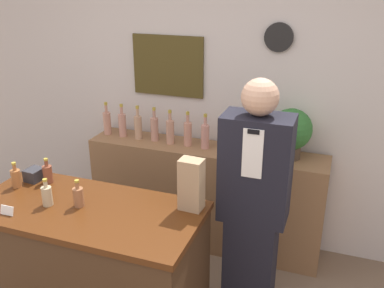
{
  "coord_description": "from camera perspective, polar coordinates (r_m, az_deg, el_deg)",
  "views": [
    {
      "loc": [
        1.1,
        -1.44,
        2.3
      ],
      "look_at": [
        0.17,
        1.13,
        1.21
      ],
      "focal_mm": 40.0,
      "sensor_mm": 36.0,
      "label": 1
    }
  ],
  "objects": [
    {
      "name": "back_wall",
      "position": [
        3.73,
        2.02,
        7.05
      ],
      "size": [
        5.2,
        0.09,
        2.7
      ],
      "color": "silver",
      "rests_on": "ground_plane"
    },
    {
      "name": "back_shelf",
      "position": [
        3.82,
        1.67,
        -6.96
      ],
      "size": [
        2.05,
        0.38,
        0.93
      ],
      "color": "#8E6642",
      "rests_on": "ground_plane"
    },
    {
      "name": "display_counter",
      "position": [
        3.0,
        -13.21,
        -16.22
      ],
      "size": [
        1.45,
        0.69,
        0.96
      ],
      "color": "#422B19",
      "rests_on": "ground_plane"
    },
    {
      "name": "shopkeeper",
      "position": [
        2.86,
        8.18,
        -8.56
      ],
      "size": [
        0.44,
        0.27,
        1.74
      ],
      "color": "black",
      "rests_on": "ground_plane"
    },
    {
      "name": "potted_plant",
      "position": [
        3.43,
        13.07,
        1.7
      ],
      "size": [
        0.33,
        0.33,
        0.4
      ],
      "color": "#4C3D2D",
      "rests_on": "back_shelf"
    },
    {
      "name": "paper_bag",
      "position": [
        2.57,
        -0.09,
        -5.43
      ],
      "size": [
        0.15,
        0.11,
        0.32
      ],
      "color": "tan",
      "rests_on": "display_counter"
    },
    {
      "name": "price_card_right",
      "position": [
        2.8,
        -23.44,
        -8.13
      ],
      "size": [
        0.09,
        0.02,
        0.06
      ],
      "color": "white",
      "rests_on": "display_counter"
    },
    {
      "name": "gift_box",
      "position": [
        3.16,
        -20.27,
        -3.84
      ],
      "size": [
        0.11,
        0.13,
        0.08
      ],
      "color": "#2D2D33",
      "rests_on": "display_counter"
    },
    {
      "name": "counter_bottle_0",
      "position": [
        3.1,
        -22.41,
        -4.18
      ],
      "size": [
        0.06,
        0.06,
        0.18
      ],
      "color": "#A56536",
      "rests_on": "display_counter"
    },
    {
      "name": "counter_bottle_1",
      "position": [
        3.09,
        -18.69,
        -3.75
      ],
      "size": [
        0.06,
        0.06,
        0.18
      ],
      "color": "brown",
      "rests_on": "display_counter"
    },
    {
      "name": "counter_bottle_2",
      "position": [
        2.8,
        -18.78,
        -6.49
      ],
      "size": [
        0.06,
        0.06,
        0.18
      ],
      "color": "tan",
      "rests_on": "display_counter"
    },
    {
      "name": "counter_bottle_3",
      "position": [
        2.73,
        -14.91,
        -6.77
      ],
      "size": [
        0.06,
        0.06,
        0.18
      ],
      "color": "#9B6541",
      "rests_on": "display_counter"
    },
    {
      "name": "shelf_bottle_0",
      "position": [
        3.97,
        -11.25,
        2.87
      ],
      "size": [
        0.07,
        0.07,
        0.3
      ],
      "color": "tan",
      "rests_on": "back_shelf"
    },
    {
      "name": "shelf_bottle_1",
      "position": [
        3.89,
        -9.27,
        2.61
      ],
      "size": [
        0.07,
        0.07,
        0.3
      ],
      "color": "tan",
      "rests_on": "back_shelf"
    },
    {
      "name": "shelf_bottle_2",
      "position": [
        3.82,
        -7.2,
        2.36
      ],
      "size": [
        0.07,
        0.07,
        0.3
      ],
      "color": "tan",
      "rests_on": "back_shelf"
    },
    {
      "name": "shelf_bottle_3",
      "position": [
        3.75,
        -5.01,
        2.12
      ],
      "size": [
        0.07,
        0.07,
        0.3
      ],
      "color": "tan",
      "rests_on": "back_shelf"
    },
    {
      "name": "shelf_bottle_4",
      "position": [
        3.67,
        -2.93,
        1.72
      ],
      "size": [
        0.07,
        0.07,
        0.3
      ],
      "color": "tan",
      "rests_on": "back_shelf"
    },
    {
      "name": "shelf_bottle_5",
      "position": [
        3.63,
        -0.57,
        1.48
      ],
      "size": [
        0.07,
        0.07,
        0.3
      ],
      "color": "tan",
      "rests_on": "back_shelf"
    },
    {
      "name": "shelf_bottle_6",
      "position": [
        3.57,
        1.76,
        1.14
      ],
      "size": [
        0.07,
        0.07,
        0.3
      ],
      "color": "tan",
      "rests_on": "back_shelf"
    },
    {
      "name": "shelf_bottle_7",
      "position": [
        3.54,
        4.26,
        0.9
      ],
      "size": [
        0.07,
        0.07,
        0.3
      ],
      "color": "tan",
      "rests_on": "back_shelf"
    },
    {
      "name": "shelf_bottle_8",
      "position": [
        3.51,
        6.77,
        0.63
      ],
      "size": [
        0.07,
        0.07,
        0.3
      ],
      "color": "tan",
      "rests_on": "back_shelf"
    },
    {
      "name": "shelf_bottle_9",
      "position": [
        3.47,
        9.26,
        0.24
      ],
      "size": [
        0.07,
        0.07,
        0.3
      ],
      "color": "tan",
      "rests_on": "back_shelf"
    }
  ]
}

